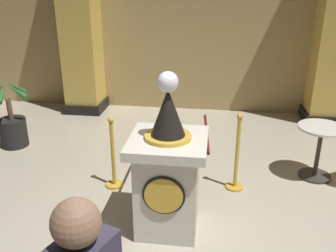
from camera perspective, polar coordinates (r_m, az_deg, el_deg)
The scene contains 8 objects.
back_wall at distance 7.66m, azimuth 5.65°, elevation 16.61°, with size 10.98×0.16×3.87m, color tan.
pedestal_clock at distance 3.99m, azimuth -0.01°, elevation -7.27°, with size 0.81×0.81×1.80m.
stanchion_near at distance 4.95m, azimuth 10.48°, elevation -5.61°, with size 0.24×0.24×1.06m.
stanchion_far at distance 4.99m, azimuth -8.39°, elevation -5.64°, with size 0.24×0.24×0.99m.
velvet_rope at distance 4.72m, azimuth 1.04°, elevation -1.08°, with size 0.92×0.90×0.22m.
column_left at distance 7.74m, azimuth -13.44°, elevation 15.52°, with size 0.81×0.81×3.72m.
potted_palm_left at distance 6.62m, azimuth -22.85°, elevation 0.12°, with size 0.74×0.74×1.13m.
cafe_table at distance 5.50m, azimuth 22.25°, elevation -2.73°, with size 0.64×0.64×0.76m.
Camera 1 is at (0.29, -2.96, 2.63)m, focal length 39.63 mm.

